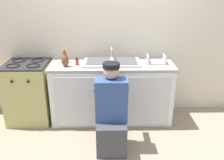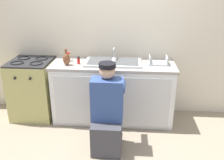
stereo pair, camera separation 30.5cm
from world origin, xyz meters
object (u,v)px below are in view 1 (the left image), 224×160
Objects in this scene: dish_rack_tray at (156,61)px; vase_decorative at (65,60)px; plumber_person at (111,115)px; condiment_jar at (65,58)px; sink_double_basin at (112,62)px; spice_bottle_red at (77,61)px; stove_range at (30,92)px.

vase_decorative is at bearing -173.00° from dish_rack_tray.
plumber_person reaches higher than condiment_jar.
sink_double_basin is 7.62× the size of spice_bottle_red.
stove_range is (-1.22, -0.00, -0.45)m from sink_double_basin.
plumber_person is 1.15m from condiment_jar.
plumber_person reaches higher than spice_bottle_red.
sink_double_basin is at bearing 7.89° from spice_bottle_red.
vase_decorative is 2.19× the size of spice_bottle_red.
plumber_person is 8.63× the size of condiment_jar.
sink_double_basin is 0.68m from condiment_jar.
spice_bottle_red reaches higher than stove_range.
vase_decorative reaches higher than plumber_person.
spice_bottle_red is (0.19, -0.14, -0.01)m from condiment_jar.
spice_bottle_red is at bearing 21.75° from vase_decorative.
sink_double_basin reaches higher than condiment_jar.
plumber_person is 1.10m from dish_rack_tray.
stove_range is 3.22× the size of dish_rack_tray.
sink_double_basin is 1.30m from stove_range.
vase_decorative is at bearing -80.58° from condiment_jar.
spice_bottle_red is at bearing 124.56° from plumber_person.
dish_rack_tray is (0.65, 0.77, 0.44)m from plumber_person.
condiment_jar is at bearing 128.84° from plumber_person.
plumber_person is (-0.02, -0.74, -0.44)m from sink_double_basin.
plumber_person is at bearing -51.16° from condiment_jar.
spice_bottle_red is (-0.47, 0.68, 0.47)m from plumber_person.
vase_decorative is (-0.62, 0.62, 0.51)m from plumber_person.
condiment_jar is (0.55, 0.07, 0.50)m from stove_range.
sink_double_basin reaches higher than spice_bottle_red.
sink_double_basin is 0.86m from plumber_person.
vase_decorative is (-1.27, -0.16, 0.07)m from dish_rack_tray.
dish_rack_tray reaches higher than stove_range.
sink_double_basin is 0.65m from vase_decorative.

